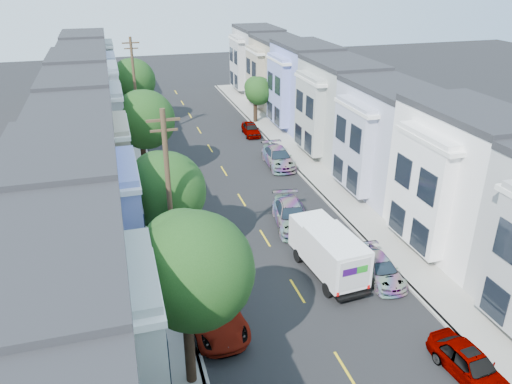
% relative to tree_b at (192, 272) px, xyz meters
% --- Properties ---
extents(ground, '(160.00, 160.00, 0.00)m').
position_rel_tree_b_xyz_m(ground, '(6.30, 4.83, -5.54)').
color(ground, black).
rests_on(ground, ground).
extents(road_slab, '(12.00, 70.00, 0.02)m').
position_rel_tree_b_xyz_m(road_slab, '(6.30, 19.83, -5.53)').
color(road_slab, black).
rests_on(road_slab, ground).
extents(curb_left, '(0.30, 70.00, 0.15)m').
position_rel_tree_b_xyz_m(curb_left, '(0.25, 19.83, -5.47)').
color(curb_left, gray).
rests_on(curb_left, ground).
extents(curb_right, '(0.30, 70.00, 0.15)m').
position_rel_tree_b_xyz_m(curb_right, '(12.35, 19.83, -5.47)').
color(curb_right, gray).
rests_on(curb_right, ground).
extents(sidewalk_left, '(2.60, 70.00, 0.15)m').
position_rel_tree_b_xyz_m(sidewalk_left, '(-1.05, 19.83, -5.47)').
color(sidewalk_left, gray).
rests_on(sidewalk_left, ground).
extents(sidewalk_right, '(2.60, 70.00, 0.15)m').
position_rel_tree_b_xyz_m(sidewalk_right, '(13.65, 19.83, -5.47)').
color(sidewalk_right, gray).
rests_on(sidewalk_right, ground).
extents(centerline, '(0.12, 70.00, 0.01)m').
position_rel_tree_b_xyz_m(centerline, '(6.30, 19.83, -5.54)').
color(centerline, gold).
rests_on(centerline, ground).
extents(townhouse_row_left, '(5.00, 70.00, 8.50)m').
position_rel_tree_b_xyz_m(townhouse_row_left, '(-4.85, 19.83, -5.54)').
color(townhouse_row_left, '#B2B5CD').
rests_on(townhouse_row_left, ground).
extents(townhouse_row_right, '(5.00, 70.00, 8.50)m').
position_rel_tree_b_xyz_m(townhouse_row_right, '(17.45, 19.83, -5.54)').
color(townhouse_row_right, '#B2B5CD').
rests_on(townhouse_row_right, ground).
extents(tree_b, '(4.70, 4.70, 7.92)m').
position_rel_tree_b_xyz_m(tree_b, '(0.00, 0.00, 0.00)').
color(tree_b, black).
rests_on(tree_b, ground).
extents(tree_c, '(4.46, 4.46, 7.02)m').
position_rel_tree_b_xyz_m(tree_c, '(0.00, 9.42, -0.78)').
color(tree_c, black).
rests_on(tree_c, ground).
extents(tree_d, '(4.70, 4.70, 7.42)m').
position_rel_tree_b_xyz_m(tree_d, '(0.00, 22.88, -0.49)').
color(tree_d, black).
rests_on(tree_d, ground).
extents(tree_e, '(4.70, 4.70, 7.34)m').
position_rel_tree_b_xyz_m(tree_e, '(0.00, 38.18, -0.57)').
color(tree_e, black).
rests_on(tree_e, ground).
extents(tree_far_r, '(3.10, 3.10, 5.11)m').
position_rel_tree_b_xyz_m(tree_far_r, '(13.20, 35.94, -2.02)').
color(tree_far_r, black).
rests_on(tree_far_r, ground).
extents(utility_pole_near, '(1.60, 0.26, 10.00)m').
position_rel_tree_b_xyz_m(utility_pole_near, '(0.00, 6.83, -0.39)').
color(utility_pole_near, '#42301E').
rests_on(utility_pole_near, ground).
extents(utility_pole_far, '(1.60, 0.26, 10.00)m').
position_rel_tree_b_xyz_m(utility_pole_far, '(0.00, 32.83, -0.39)').
color(utility_pole_far, '#42301E').
rests_on(utility_pole_far, ground).
extents(fedex_truck, '(2.23, 5.80, 2.78)m').
position_rel_tree_b_xyz_m(fedex_truck, '(8.52, 5.96, -3.99)').
color(fedex_truck, white).
rests_on(fedex_truck, ground).
extents(lead_sedan, '(2.97, 5.42, 1.54)m').
position_rel_tree_b_xyz_m(lead_sedan, '(8.53, 12.03, -4.77)').
color(lead_sedan, black).
rests_on(lead_sedan, ground).
extents(parked_left_c, '(2.74, 5.55, 1.52)m').
position_rel_tree_b_xyz_m(parked_left_c, '(1.40, 3.35, -4.79)').
color(parked_left_c, '#B9B9B9').
rests_on(parked_left_c, ground).
extents(parked_left_d, '(2.33, 5.13, 1.51)m').
position_rel_tree_b_xyz_m(parked_left_d, '(1.40, 15.16, -4.79)').
color(parked_left_d, '#450E15').
rests_on(parked_left_d, ground).
extents(parked_right_a, '(2.07, 4.47, 1.40)m').
position_rel_tree_b_xyz_m(parked_right_a, '(11.20, -3.06, -4.84)').
color(parked_right_a, '#484A4E').
rests_on(parked_right_a, ground).
extents(parked_right_b, '(1.97, 4.22, 1.24)m').
position_rel_tree_b_xyz_m(parked_right_b, '(11.20, 4.70, -4.93)').
color(parked_right_b, white).
rests_on(parked_right_b, ground).
extents(parked_right_c, '(2.43, 5.24, 1.54)m').
position_rel_tree_b_xyz_m(parked_right_c, '(11.20, 22.80, -4.77)').
color(parked_right_c, black).
rests_on(parked_right_c, ground).
extents(parked_right_d, '(1.78, 4.09, 1.30)m').
position_rel_tree_b_xyz_m(parked_right_d, '(11.20, 31.73, -4.90)').
color(parked_right_d, black).
rests_on(parked_right_d, ground).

